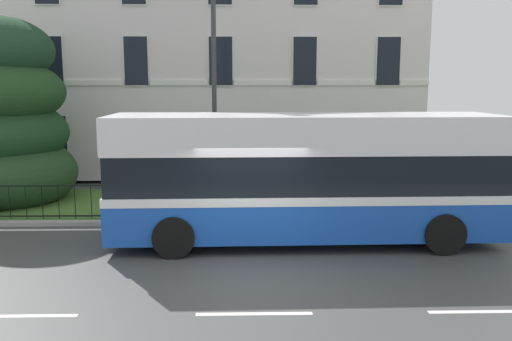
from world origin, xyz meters
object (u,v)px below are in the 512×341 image
at_px(single_decker_bus, 305,176).
at_px(georgian_townhouse, 189,30).
at_px(street_lamp_post, 214,80).
at_px(evergreen_tree, 0,124).

bearing_deg(single_decker_bus, georgian_townhouse, 106.85).
xyz_separation_m(georgian_townhouse, single_decker_bus, (3.99, -12.27, -4.66)).
xyz_separation_m(georgian_townhouse, street_lamp_post, (1.63, -9.32, -2.33)).
height_order(evergreen_tree, single_decker_bus, evergreen_tree).
height_order(georgian_townhouse, street_lamp_post, georgian_townhouse).
height_order(single_decker_bus, street_lamp_post, street_lamp_post).
bearing_deg(georgian_townhouse, single_decker_bus, -71.98).
xyz_separation_m(single_decker_bus, street_lamp_post, (-2.36, 2.95, 2.33)).
distance_m(georgian_townhouse, single_decker_bus, 13.72).
xyz_separation_m(evergreen_tree, street_lamp_post, (7.03, -1.64, 1.37)).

